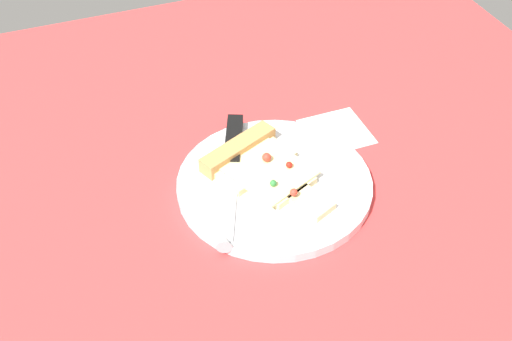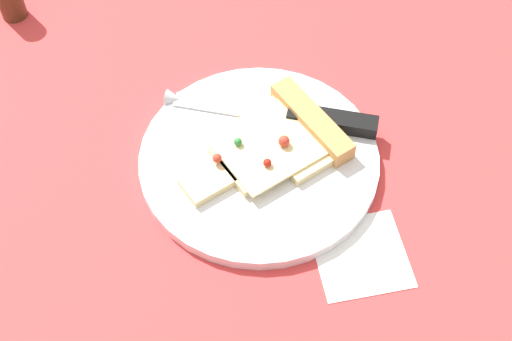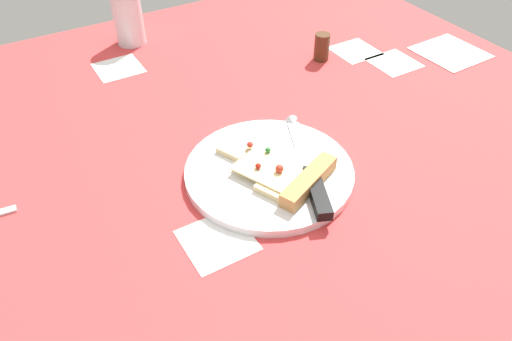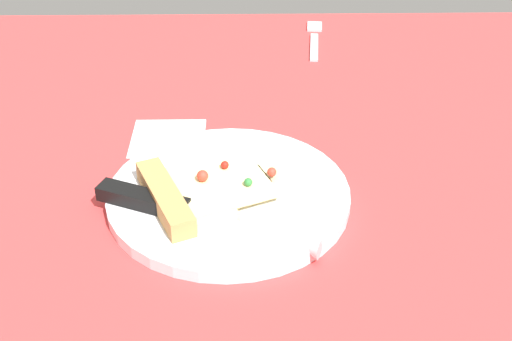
{
  "view_description": "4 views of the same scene",
  "coord_description": "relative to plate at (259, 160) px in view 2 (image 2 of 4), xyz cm",
  "views": [
    {
      "loc": [
        19.46,
        51.98,
        61.77
      ],
      "look_at": [
        -3.58,
        -7.86,
        2.88
      ],
      "focal_mm": 46.66,
      "sensor_mm": 36.0,
      "label": 1
    },
    {
      "loc": [
        -49.95,
        2.44,
        63.06
      ],
      "look_at": [
        -8.23,
        -5.83,
        2.43
      ],
      "focal_mm": 49.97,
      "sensor_mm": 36.0,
      "label": 2
    },
    {
      "loc": [
        -36.9,
        -55.12,
        50.6
      ],
      "look_at": [
        -8.77,
        -7.83,
        3.15
      ],
      "focal_mm": 34.83,
      "sensor_mm": 36.0,
      "label": 3
    },
    {
      "loc": [
        52.58,
        -4.69,
        43.2
      ],
      "look_at": [
        -8.02,
        -3.71,
        2.33
      ],
      "focal_mm": 47.3,
      "sensor_mm": 36.0,
      "label": 4
    }
  ],
  "objects": [
    {
      "name": "ground_plane",
      "position": [
        5.77,
        6.67,
        -2.19
      ],
      "size": [
        121.08,
        121.08,
        3.0
      ],
      "color": "#D13838",
      "rests_on": "ground"
    },
    {
      "name": "plate",
      "position": [
        0.0,
        0.0,
        0.0
      ],
      "size": [
        25.9,
        25.9,
        1.39
      ],
      "primitive_type": "cylinder",
      "color": "silver",
      "rests_on": "ground_plane"
    },
    {
      "name": "pizza_slice",
      "position": [
        1.03,
        -2.4,
        1.48
      ],
      "size": [
        14.61,
        19.07,
        2.53
      ],
      "rotation": [
        0.0,
        0.0,
        0.41
      ],
      "color": "beige",
      "rests_on": "plate"
    },
    {
      "name": "knife",
      "position": [
        4.41,
        -4.52,
        1.3
      ],
      "size": [
        11.33,
        22.91,
        2.45
      ],
      "rotation": [
        0.0,
        0.0,
        -0.4
      ],
      "color": "silver",
      "rests_on": "plate"
    }
  ]
}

